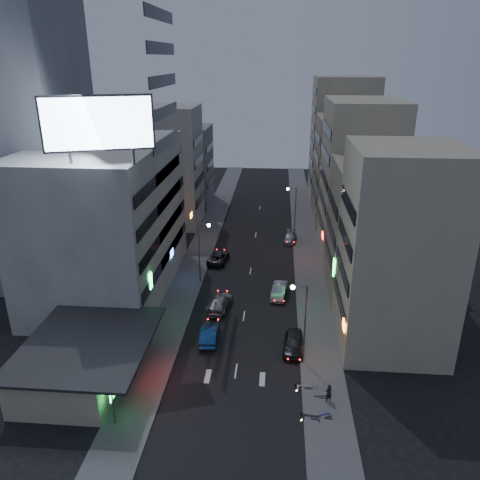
# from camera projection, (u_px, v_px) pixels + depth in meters

# --- Properties ---
(ground) EXTENTS (180.00, 180.00, 0.00)m
(ground) POSITION_uv_depth(u_px,v_px,m) (232.00, 400.00, 39.85)
(ground) COLOR black
(ground) RESTS_ON ground
(sidewalk_left) EXTENTS (4.00, 120.00, 0.12)m
(sidewalk_left) POSITION_uv_depth(u_px,v_px,m) (198.00, 257.00, 68.30)
(sidewalk_left) COLOR #4C4C4F
(sidewalk_left) RESTS_ON ground
(sidewalk_right) EXTENTS (4.00, 120.00, 0.12)m
(sidewalk_right) POSITION_uv_depth(u_px,v_px,m) (308.00, 261.00, 67.07)
(sidewalk_right) COLOR #4C4C4F
(sidewalk_right) RESTS_ON ground
(food_court) EXTENTS (11.00, 13.00, 3.88)m
(food_court) POSITION_uv_depth(u_px,v_px,m) (80.00, 358.00, 42.06)
(food_court) COLOR #B0AA8A
(food_court) RESTS_ON ground
(white_building) EXTENTS (14.00, 24.00, 18.00)m
(white_building) POSITION_uv_depth(u_px,v_px,m) (108.00, 220.00, 56.46)
(white_building) COLOR #BABAB5
(white_building) RESTS_ON ground
(grey_tower) EXTENTS (10.00, 14.00, 34.00)m
(grey_tower) POSITION_uv_depth(u_px,v_px,m) (38.00, 148.00, 57.03)
(grey_tower) COLOR gray
(grey_tower) RESTS_ON ground
(shophouse_near) EXTENTS (10.00, 11.00, 20.00)m
(shophouse_near) POSITION_uv_depth(u_px,v_px,m) (397.00, 250.00, 44.81)
(shophouse_near) COLOR #B0AA8A
(shophouse_near) RESTS_ON ground
(shophouse_mid) EXTENTS (11.00, 12.00, 16.00)m
(shophouse_mid) POSITION_uv_depth(u_px,v_px,m) (378.00, 229.00, 56.17)
(shophouse_mid) COLOR gray
(shophouse_mid) RESTS_ON ground
(shophouse_far) EXTENTS (10.00, 14.00, 22.00)m
(shophouse_far) POSITION_uv_depth(u_px,v_px,m) (359.00, 179.00, 67.19)
(shophouse_far) COLOR #B0AA8A
(shophouse_far) RESTS_ON ground
(far_left_a) EXTENTS (11.00, 10.00, 20.00)m
(far_left_a) POSITION_uv_depth(u_px,v_px,m) (167.00, 167.00, 79.19)
(far_left_a) COLOR #BABAB5
(far_left_a) RESTS_ON ground
(far_left_b) EXTENTS (12.00, 10.00, 15.00)m
(far_left_b) POSITION_uv_depth(u_px,v_px,m) (180.00, 165.00, 92.20)
(far_left_b) COLOR gray
(far_left_b) RESTS_ON ground
(far_right_a) EXTENTS (11.00, 12.00, 18.00)m
(far_right_a) POSITION_uv_depth(u_px,v_px,m) (348.00, 169.00, 81.80)
(far_right_a) COLOR gray
(far_right_a) RESTS_ON ground
(far_right_b) EXTENTS (12.00, 12.00, 24.00)m
(far_right_b) POSITION_uv_depth(u_px,v_px,m) (342.00, 139.00, 93.67)
(far_right_b) COLOR #B0AA8A
(far_right_b) RESTS_ON ground
(billboard) EXTENTS (9.52, 3.75, 6.20)m
(billboard) POSITION_uv_depth(u_px,v_px,m) (98.00, 124.00, 42.24)
(billboard) COLOR #595B60
(billboard) RESTS_ON white_building
(street_lamp_right_near) EXTENTS (1.60, 0.44, 8.02)m
(street_lamp_right_near) POSITION_uv_depth(u_px,v_px,m) (301.00, 312.00, 43.02)
(street_lamp_right_near) COLOR #595B60
(street_lamp_right_near) RESTS_ON sidewalk_right
(street_lamp_left) EXTENTS (1.60, 0.44, 8.02)m
(street_lamp_left) POSITION_uv_depth(u_px,v_px,m) (202.00, 244.00, 58.78)
(street_lamp_left) COLOR #595B60
(street_lamp_left) RESTS_ON sidewalk_left
(street_lamp_right_far) EXTENTS (1.60, 0.44, 8.02)m
(street_lamp_right_far) POSITION_uv_depth(u_px,v_px,m) (293.00, 205.00, 74.58)
(street_lamp_right_far) COLOR #595B60
(street_lamp_right_far) RESTS_ON sidewalk_right
(parked_car_right_near) EXTENTS (2.26, 4.83, 1.60)m
(parked_car_right_near) POSITION_uv_depth(u_px,v_px,m) (293.00, 343.00, 46.43)
(parked_car_right_near) COLOR #26272B
(parked_car_right_near) RESTS_ON ground
(parked_car_right_mid) EXTENTS (2.20, 4.78, 1.52)m
(parked_car_right_mid) POSITION_uv_depth(u_px,v_px,m) (279.00, 291.00, 56.90)
(parked_car_right_mid) COLOR #ABAEB3
(parked_car_right_mid) RESTS_ON ground
(parked_car_left) EXTENTS (3.04, 5.45, 1.44)m
(parked_car_left) POSITION_uv_depth(u_px,v_px,m) (218.00, 257.00, 66.62)
(parked_car_left) COLOR #29282D
(parked_car_left) RESTS_ON ground
(parked_car_right_far) EXTENTS (2.26, 4.60, 1.29)m
(parked_car_right_far) POSITION_uv_depth(u_px,v_px,m) (290.00, 238.00, 73.98)
(parked_car_right_far) COLOR gray
(parked_car_right_far) RESTS_ON ground
(road_car_blue) EXTENTS (1.83, 4.80, 1.56)m
(road_car_blue) POSITION_uv_depth(u_px,v_px,m) (209.00, 334.00, 48.01)
(road_car_blue) COLOR navy
(road_car_blue) RESTS_ON ground
(road_car_silver) EXTENTS (2.95, 5.74, 1.59)m
(road_car_silver) POSITION_uv_depth(u_px,v_px,m) (220.00, 302.00, 54.14)
(road_car_silver) COLOR #97999F
(road_car_silver) RESTS_ON ground
(person) EXTENTS (0.73, 0.63, 1.70)m
(person) POSITION_uv_depth(u_px,v_px,m) (329.00, 393.00, 39.23)
(person) COLOR black
(person) RESTS_ON sidewalk_right
(scooter_black_a) EXTENTS (0.92, 2.06, 1.21)m
(scooter_black_a) POSITION_uv_depth(u_px,v_px,m) (320.00, 410.00, 37.68)
(scooter_black_a) COLOR black
(scooter_black_a) RESTS_ON sidewalk_right
(scooter_silver_a) EXTENTS (0.61, 1.74, 1.05)m
(scooter_silver_a) POSITION_uv_depth(u_px,v_px,m) (332.00, 410.00, 37.77)
(scooter_silver_a) COLOR silver
(scooter_silver_a) RESTS_ON sidewalk_right
(scooter_blue) EXTENTS (1.27, 2.01, 1.17)m
(scooter_blue) POSITION_uv_depth(u_px,v_px,m) (330.00, 407.00, 38.05)
(scooter_blue) COLOR navy
(scooter_blue) RESTS_ON sidewalk_right
(scooter_black_b) EXTENTS (0.74, 1.68, 0.99)m
(scooter_black_b) POSITION_uv_depth(u_px,v_px,m) (325.00, 391.00, 40.07)
(scooter_black_b) COLOR black
(scooter_black_b) RESTS_ON sidewalk_right
(scooter_silver_b) EXTENTS (0.71, 2.00, 1.21)m
(scooter_silver_b) POSITION_uv_depth(u_px,v_px,m) (312.00, 380.00, 41.24)
(scooter_silver_b) COLOR #97999E
(scooter_silver_b) RESTS_ON sidewalk_right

